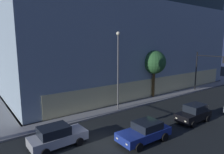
# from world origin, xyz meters

# --- Properties ---
(ground_plane) EXTENTS (120.00, 120.00, 0.00)m
(ground_plane) POSITION_xyz_m (0.00, 0.00, 0.00)
(ground_plane) COLOR black
(sidewalk_corner) EXTENTS (80.00, 60.00, 0.15)m
(sidewalk_corner) POSITION_xyz_m (0.00, 35.15, 0.07)
(sidewalk_corner) COLOR gray
(sidewalk_corner) RESTS_ON ground
(modern_building) EXTENTS (38.80, 31.35, 16.76)m
(modern_building) POSITION_xyz_m (14.81, 22.81, 8.31)
(modern_building) COLOR #4C4C51
(modern_building) RESTS_ON ground
(traffic_light_far_corner) EXTENTS (0.39, 5.12, 6.27)m
(traffic_light_far_corner) POSITION_xyz_m (22.81, 4.44, 4.33)
(traffic_light_far_corner) COLOR black
(traffic_light_far_corner) RESTS_ON sidewalk_corner
(street_lamp_sidewalk) EXTENTS (0.44, 0.44, 9.09)m
(street_lamp_sidewalk) POSITION_xyz_m (6.01, 5.80, 5.75)
(street_lamp_sidewalk) COLOR #5C5C5C
(street_lamp_sidewalk) RESTS_ON sidewalk_corner
(sidewalk_tree) EXTENTS (3.34, 3.34, 6.73)m
(sidewalk_tree) POSITION_xyz_m (13.61, 7.11, 5.16)
(sidewalk_tree) COLOR brown
(sidewalk_tree) RESTS_ON sidewalk_corner
(car_silver) EXTENTS (4.45, 2.16, 1.71)m
(car_silver) POSITION_xyz_m (-3.08, 1.88, 0.86)
(car_silver) COLOR #B7BABF
(car_silver) RESTS_ON ground
(car_blue) EXTENTS (4.65, 2.25, 1.65)m
(car_blue) POSITION_xyz_m (3.04, -1.58, 0.84)
(car_blue) COLOR navy
(car_blue) RESTS_ON ground
(car_black) EXTENTS (4.10, 2.00, 1.79)m
(car_black) POSITION_xyz_m (10.06, -1.63, 0.90)
(car_black) COLOR black
(car_black) RESTS_ON ground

